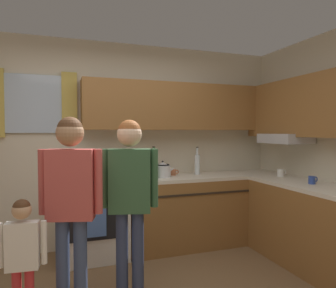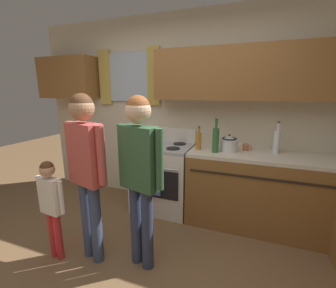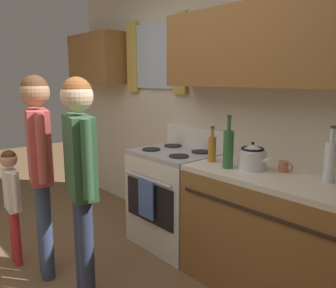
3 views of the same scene
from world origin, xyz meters
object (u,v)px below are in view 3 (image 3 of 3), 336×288
stove_oven (176,196)px  bottle_wine_green (228,148)px  cup_terracotta (284,166)px  bottle_oil_amber (212,148)px  bottle_tall_clear (330,161)px  adult_in_plaid (80,165)px  small_child (12,194)px  stovetop_kettle (252,157)px  adult_holding_child (39,154)px

stove_oven → bottle_wine_green: size_ratio=2.79×
stove_oven → cup_terracotta: bearing=5.2°
bottle_oil_amber → bottle_tall_clear: bearing=8.9°
bottle_oil_amber → adult_in_plaid: (-0.28, -1.00, -0.02)m
bottle_wine_green → small_child: (-1.32, -1.15, -0.43)m
cup_terracotta → adult_in_plaid: size_ratio=0.07×
small_child → bottle_tall_clear: bearing=34.4°
bottle_oil_amber → bottle_tall_clear: size_ratio=0.78×
bottle_oil_amber → small_child: (-1.11, -1.22, -0.39)m
stove_oven → bottle_tall_clear: size_ratio=3.00×
stove_oven → stovetop_kettle: bearing=-1.6°
bottle_tall_clear → small_child: 2.43m
bottle_tall_clear → adult_in_plaid: size_ratio=0.23×
cup_terracotta → adult_holding_child: adult_holding_child is taller
stove_oven → adult_in_plaid: bearing=-79.0°
stovetop_kettle → small_child: bearing=-139.4°
stove_oven → cup_terracotta: (1.03, 0.09, 0.47)m
bottle_tall_clear → adult_in_plaid: 1.62m
adult_holding_child → bottle_tall_clear: bearing=36.8°
bottle_tall_clear → small_child: bottle_tall_clear is taller
bottle_tall_clear → cup_terracotta: size_ratio=3.37×
bottle_oil_amber → adult_holding_child: 1.33m
adult_holding_child → bottle_wine_green: bearing=46.4°
stovetop_kettle → bottle_tall_clear: bearing=10.9°
bottle_tall_clear → adult_holding_child: (-1.64, -1.23, -0.04)m
cup_terracotta → adult_holding_child: (-1.32, -1.24, 0.06)m
bottle_wine_green → cup_terracotta: 0.41m
bottle_oil_amber → cup_terracotta: bearing=15.8°
bottle_oil_amber → small_child: bottle_oil_amber is taller
adult_holding_child → small_child: 0.52m
bottle_oil_amber → bottle_wine_green: bottle_wine_green is taller
stovetop_kettle → small_child: stovetop_kettle is taller
bottle_tall_clear → adult_holding_child: bearing=-143.2°
bottle_oil_amber → bottle_tall_clear: bottle_tall_clear is taller
bottle_tall_clear → cup_terracotta: bearing=176.8°
cup_terracotta → adult_in_plaid: bearing=-125.6°
adult_holding_child → small_child: adult_holding_child is taller
bottle_wine_green → small_child: size_ratio=0.40×
bottle_oil_amber → cup_terracotta: size_ratio=2.63×
bottle_oil_amber → stovetop_kettle: 0.36m
bottle_wine_green → stovetop_kettle: bearing=34.2°
stove_oven → cup_terracotta: 1.14m
stove_oven → small_child: size_ratio=1.11×
cup_terracotta → bottle_tall_clear: bearing=-3.2°
bottle_tall_clear → stovetop_kettle: bottle_tall_clear is taller
bottle_wine_green → bottle_tall_clear: size_ratio=1.07×
stove_oven → bottle_tall_clear: 1.48m
bottle_tall_clear → bottle_wine_green: bearing=-163.3°
small_child → stovetop_kettle: bearing=40.6°
adult_in_plaid → small_child: bearing=-165.5°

